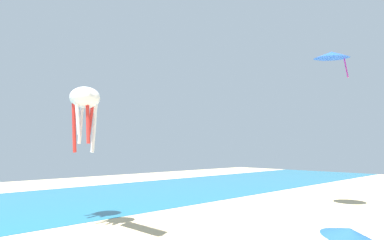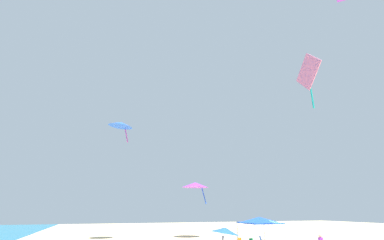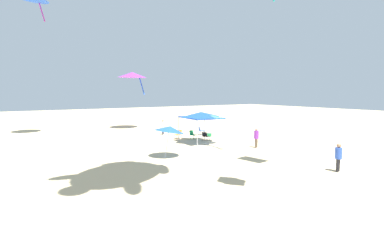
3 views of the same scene
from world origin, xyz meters
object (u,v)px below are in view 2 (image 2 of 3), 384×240
at_px(canopy_tent, 259,220).
at_px(beach_umbrella, 225,231).
at_px(kite_diamond_pink, 308,73).
at_px(kite_delta_purple, 195,185).
at_px(person_far_stroller, 223,234).
at_px(kite_delta_blue, 121,124).
at_px(folding_chair_left_of_tent, 262,239).

height_order(canopy_tent, beach_umbrella, canopy_tent).
distance_m(kite_diamond_pink, kite_delta_purple, 21.51).
distance_m(person_far_stroller, kite_delta_blue, 17.97).
xyz_separation_m(person_far_stroller, kite_diamond_pink, (-13.83, -1.29, 12.39)).
bearing_deg(kite_delta_blue, beach_umbrella, 67.04).
bearing_deg(kite_diamond_pink, kite_delta_blue, -134.10).
height_order(folding_chair_left_of_tent, person_far_stroller, person_far_stroller).
bearing_deg(kite_diamond_pink, beach_umbrella, -111.33).
xyz_separation_m(beach_umbrella, kite_delta_blue, (15.48, 6.84, 11.84)).
bearing_deg(kite_delta_blue, person_far_stroller, 107.00).
xyz_separation_m(canopy_tent, person_far_stroller, (6.36, 0.62, -1.52)).
bearing_deg(folding_chair_left_of_tent, canopy_tent, 160.90).
bearing_deg(kite_delta_purple, person_far_stroller, 77.89).
relative_size(canopy_tent, person_far_stroller, 2.29).
bearing_deg(kite_diamond_pink, canopy_tent, -161.95).
xyz_separation_m(folding_chair_left_of_tent, person_far_stroller, (2.27, 3.37, 0.47)).
height_order(kite_delta_blue, kite_delta_purple, kite_delta_blue).
bearing_deg(folding_chair_left_of_tent, kite_delta_blue, 76.67).
xyz_separation_m(kite_delta_blue, kite_delta_purple, (0.93, -10.46, -7.21)).
bearing_deg(kite_delta_blue, canopy_tent, 88.18).
xyz_separation_m(beach_umbrella, folding_chair_left_of_tent, (7.66, -7.80, -1.48)).
distance_m(beach_umbrella, person_far_stroller, 10.93).
relative_size(beach_umbrella, folding_chair_left_of_tent, 2.88).
xyz_separation_m(person_far_stroller, kite_delta_purple, (6.48, 0.82, 5.63)).
height_order(canopy_tent, person_far_stroller, canopy_tent).
bearing_deg(person_far_stroller, kite_delta_blue, 101.66).
bearing_deg(beach_umbrella, folding_chair_left_of_tent, -45.52).
bearing_deg(kite_diamond_pink, person_far_stroller, -161.74).
bearing_deg(kite_diamond_pink, folding_chair_left_of_tent, -177.24).
distance_m(folding_chair_left_of_tent, kite_delta_purple, 11.46).
bearing_deg(folding_chair_left_of_tent, beach_umbrella, 149.24).
bearing_deg(person_far_stroller, beach_umbrella, -166.22).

